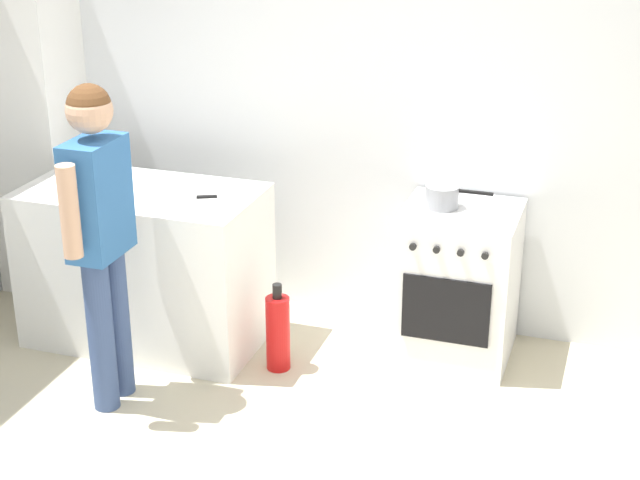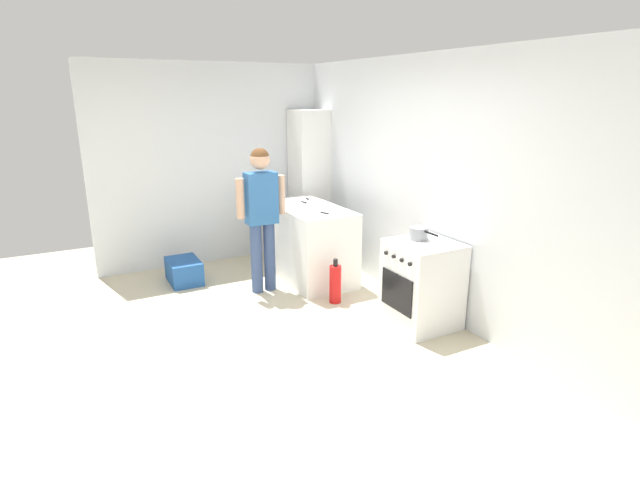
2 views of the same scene
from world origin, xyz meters
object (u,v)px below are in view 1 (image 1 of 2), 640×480
object	(u,v)px
knife_chef	(105,175)
oven_left	(457,283)
pot	(443,197)
fire_extinguisher	(278,332)
larder_cabinet	(38,134)
person	(99,220)
knife_bread	(89,180)
knife_paring	(213,197)

from	to	relation	value
knife_chef	oven_left	bearing A→B (deg)	6.22
oven_left	knife_chef	size ratio (longest dim) A/B	2.75
pot	oven_left	bearing A→B (deg)	-6.73
fire_extinguisher	larder_cabinet	bearing A→B (deg)	161.95
person	larder_cabinet	xyz separation A→B (m)	(-1.09, 1.14, 0.01)
oven_left	fire_extinguisher	xyz separation A→B (m)	(-0.87, -0.48, -0.21)
person	fire_extinguisher	bearing A→B (deg)	39.40
person	fire_extinguisher	size ratio (longest dim) A/B	3.30
pot	knife_bread	size ratio (longest dim) A/B	1.03
knife_bread	pot	bearing A→B (deg)	10.10
knife_chef	person	bearing A→B (deg)	-61.29
knife_bread	fire_extinguisher	bearing A→B (deg)	-7.08
pot	knife_chef	world-z (taller)	pot
knife_bread	person	world-z (taller)	person
oven_left	larder_cabinet	distance (m)	2.71
knife_bread	fire_extinguisher	world-z (taller)	knife_bread
pot	person	bearing A→B (deg)	-143.96
knife_chef	larder_cabinet	world-z (taller)	larder_cabinet
oven_left	person	world-z (taller)	person
person	knife_paring	bearing A→B (deg)	67.56
oven_left	knife_bread	size ratio (longest dim) A/B	2.42
knife_paring	person	bearing A→B (deg)	-112.44
knife_bread	person	xyz separation A→B (m)	(0.49, -0.71, 0.08)
oven_left	knife_chef	bearing A→B (deg)	-173.78
knife_chef	person	xyz separation A→B (m)	(0.45, -0.82, 0.08)
pot	knife_bread	distance (m)	1.97
knife_chef	knife_bread	bearing A→B (deg)	-107.63
pot	larder_cabinet	xyz separation A→B (m)	(-2.54, 0.09, 0.09)
oven_left	knife_paring	xyz separation A→B (m)	(-1.28, -0.36, 0.48)
knife_paring	larder_cabinet	distance (m)	1.45
oven_left	pot	distance (m)	0.50
fire_extinguisher	larder_cabinet	xyz separation A→B (m)	(-1.78, 0.58, 0.78)
person	larder_cabinet	distance (m)	1.58
pot	larder_cabinet	world-z (taller)	larder_cabinet
knife_chef	person	world-z (taller)	person
oven_left	knife_chef	world-z (taller)	knife_chef
fire_extinguisher	larder_cabinet	world-z (taller)	larder_cabinet
knife_bread	fire_extinguisher	size ratio (longest dim) A/B	0.70
pot	person	world-z (taller)	person
oven_left	knife_bread	distance (m)	2.12
knife_paring	knife_bread	size ratio (longest dim) A/B	0.57
pot	person	size ratio (longest dim) A/B	0.22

